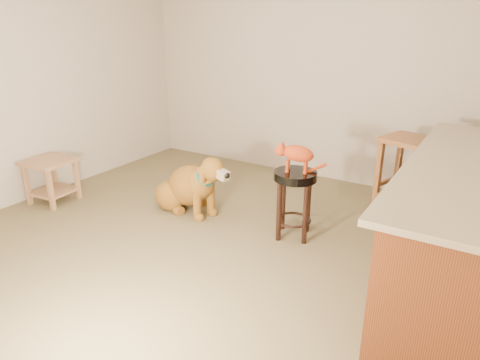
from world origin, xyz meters
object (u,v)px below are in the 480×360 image
Objects in this scene: wood_stool at (404,177)px; tabby_kitten at (295,154)px; padded_stool at (295,191)px; side_table at (51,174)px; golden_retriever at (190,187)px.

tabby_kitten is at bearing -129.00° from wood_stool.
tabby_kitten is at bearing -168.49° from padded_stool.
padded_stool is 1.25× the size of side_table.
side_table is at bearing -154.53° from wood_stool.
golden_retriever is 2.53× the size of tabby_kitten.
wood_stool is 1.65× the size of side_table.
wood_stool is 1.93× the size of tabby_kitten.
padded_stool is at bearing -128.67° from wood_stool.
tabby_kitten is (1.14, 0.05, 0.52)m from golden_retriever.
side_table is at bearing -143.82° from golden_retriever.
tabby_kitten is (2.57, 0.65, 0.47)m from side_table.
wood_stool reaches higher than padded_stool.
padded_stool is 1.20m from wood_stool.
padded_stool is 0.34m from tabby_kitten.
golden_retriever is at bearing -177.52° from padded_stool.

